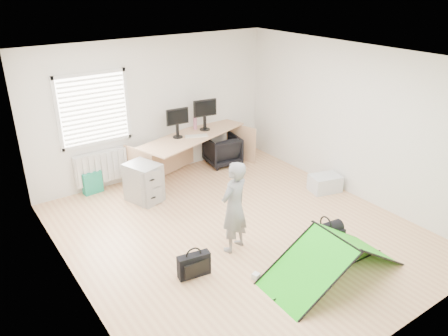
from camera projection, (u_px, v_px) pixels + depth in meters
ground at (238, 231)px, 6.94m from camera, size 5.50×5.50×0.00m
back_wall at (155, 109)px, 8.45m from camera, size 5.00×0.02×2.70m
window at (94, 109)px, 7.71m from camera, size 1.20×0.06×1.20m
radiator at (102, 167)px, 8.12m from camera, size 1.00×0.12×0.60m
desk at (194, 154)px, 8.81m from camera, size 2.54×1.48×0.83m
filing_cabinet at (144, 182)px, 7.75m from camera, size 0.62×0.72×0.70m
monitor_left at (177, 127)px, 8.41m from camera, size 0.46×0.13×0.43m
monitor_right at (205, 119)px, 8.81m from camera, size 0.50×0.17×0.47m
keyboard at (196, 136)px, 8.54m from camera, size 0.46×0.31×0.02m
thermos at (195, 123)px, 8.89m from camera, size 0.09×0.09×0.26m
office_chair at (222, 150)px, 9.27m from camera, size 0.76×0.78×0.62m
person at (234, 207)px, 6.22m from camera, size 0.59×0.47×1.39m
kite at (333, 255)px, 5.81m from camera, size 2.03×0.96×0.62m
storage_crate at (325, 183)px, 8.17m from camera, size 0.63×0.51×0.31m
tote_bag at (92, 182)px, 8.07m from camera, size 0.37×0.19×0.42m
laptop_bag at (194, 265)px, 5.85m from camera, size 0.46×0.20×0.33m
white_box at (256, 276)px, 5.83m from camera, size 0.11×0.11×0.09m
duffel_bag at (324, 237)px, 6.55m from camera, size 0.59×0.34×0.25m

